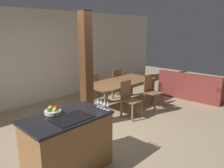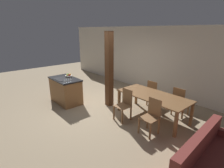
# 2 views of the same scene
# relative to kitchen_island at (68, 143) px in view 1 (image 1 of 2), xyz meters

# --- Properties ---
(ground_plane) EXTENTS (16.00, 16.00, 0.00)m
(ground_plane) POSITION_rel_kitchen_island_xyz_m (1.12, 0.53, -0.45)
(ground_plane) COLOR #9E896B
(wall_back) EXTENTS (11.20, 0.08, 2.70)m
(wall_back) POSITION_rel_kitchen_island_xyz_m (1.12, 3.39, 0.90)
(wall_back) COLOR silver
(wall_back) RESTS_ON ground_plane
(kitchen_island) EXTENTS (1.28, 0.73, 0.91)m
(kitchen_island) POSITION_rel_kitchen_island_xyz_m (0.00, 0.00, 0.00)
(kitchen_island) COLOR olive
(kitchen_island) RESTS_ON ground_plane
(fruit_bowl) EXTENTS (0.25, 0.25, 0.11)m
(fruit_bowl) POSITION_rel_kitchen_island_xyz_m (-0.10, 0.21, 0.50)
(fruit_bowl) COLOR silver
(fruit_bowl) RESTS_ON kitchen_island
(wine_glass_near) EXTENTS (0.06, 0.06, 0.15)m
(wine_glass_near) POSITION_rel_kitchen_island_xyz_m (0.57, -0.29, 0.56)
(wine_glass_near) COLOR silver
(wine_glass_near) RESTS_ON kitchen_island
(wine_glass_middle) EXTENTS (0.06, 0.06, 0.15)m
(wine_glass_middle) POSITION_rel_kitchen_island_xyz_m (0.57, -0.22, 0.56)
(wine_glass_middle) COLOR silver
(wine_glass_middle) RESTS_ON kitchen_island
(wine_glass_far) EXTENTS (0.06, 0.06, 0.15)m
(wine_glass_far) POSITION_rel_kitchen_island_xyz_m (0.57, -0.14, 0.56)
(wine_glass_far) COLOR silver
(wine_glass_far) RESTS_ON kitchen_island
(wine_glass_end) EXTENTS (0.06, 0.06, 0.15)m
(wine_glass_end) POSITION_rel_kitchen_island_xyz_m (0.57, -0.07, 0.56)
(wine_glass_end) COLOR silver
(wine_glass_end) RESTS_ON kitchen_island
(dining_table) EXTENTS (2.14, 0.97, 0.72)m
(dining_table) POSITION_rel_kitchen_island_xyz_m (2.79, 1.41, 0.19)
(dining_table) COLOR brown
(dining_table) RESTS_ON ground_plane
(dining_chair_near_left) EXTENTS (0.40, 0.40, 0.92)m
(dining_chair_near_left) POSITION_rel_kitchen_island_xyz_m (2.31, 0.70, 0.03)
(dining_chair_near_left) COLOR brown
(dining_chair_near_left) RESTS_ON ground_plane
(dining_chair_near_right) EXTENTS (0.40, 0.40, 0.92)m
(dining_chair_near_right) POSITION_rel_kitchen_island_xyz_m (3.27, 0.70, 0.03)
(dining_chair_near_right) COLOR brown
(dining_chair_near_right) RESTS_ON ground_plane
(dining_chair_far_left) EXTENTS (0.40, 0.40, 0.92)m
(dining_chair_far_left) POSITION_rel_kitchen_island_xyz_m (2.31, 2.11, 0.03)
(dining_chair_far_left) COLOR brown
(dining_chair_far_left) RESTS_ON ground_plane
(dining_chair_far_right) EXTENTS (0.40, 0.40, 0.92)m
(dining_chair_far_right) POSITION_rel_kitchen_island_xyz_m (3.27, 2.11, 0.03)
(dining_chair_far_right) COLOR brown
(dining_chair_far_right) RESTS_ON ground_plane
(couch) EXTENTS (1.04, 2.00, 0.82)m
(couch) POSITION_rel_kitchen_island_xyz_m (4.97, 0.28, -0.18)
(couch) COLOR maroon
(couch) RESTS_ON ground_plane
(timber_post) EXTENTS (0.21, 0.21, 2.52)m
(timber_post) POSITION_rel_kitchen_island_xyz_m (1.23, 1.03, 0.81)
(timber_post) COLOR #4C2D19
(timber_post) RESTS_ON ground_plane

